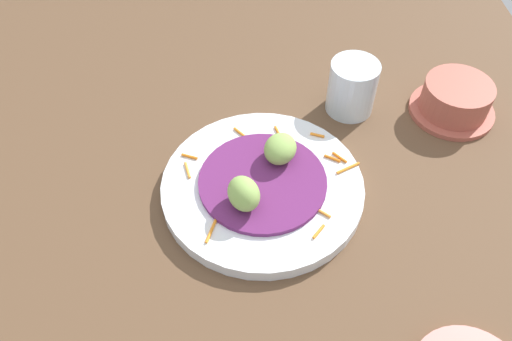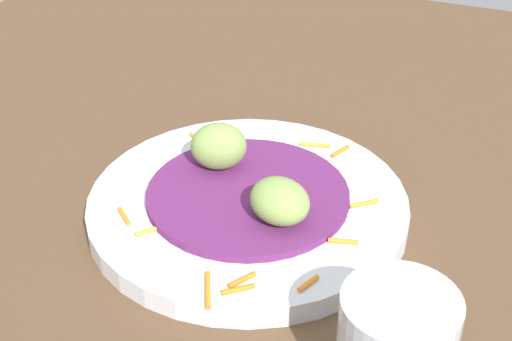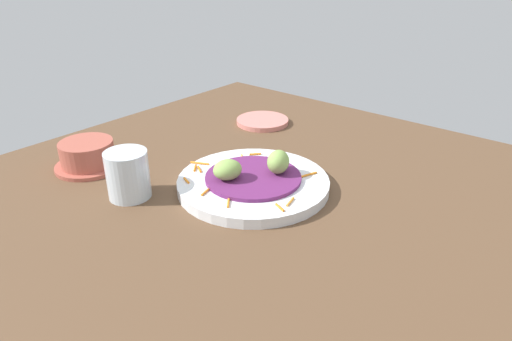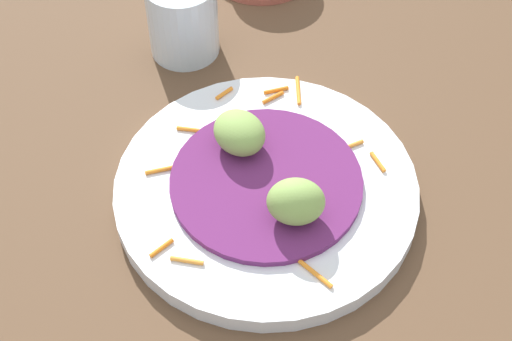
{
  "view_description": "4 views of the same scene",
  "coord_description": "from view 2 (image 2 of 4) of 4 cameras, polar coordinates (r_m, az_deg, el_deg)",
  "views": [
    {
      "loc": [
        -0.1,
        46.36,
        59.12
      ],
      "look_at": [
        -2.78,
        0.8,
        5.41
      ],
      "focal_mm": 36.26,
      "sensor_mm": 36.0,
      "label": 1
    },
    {
      "loc": [
        -53.55,
        -19.1,
        42.41
      ],
      "look_at": [
        -2.24,
        1.58,
        6.06
      ],
      "focal_mm": 53.58,
      "sensor_mm": 36.0,
      "label": 2
    },
    {
      "loc": [
        44.57,
        -55.35,
        42.37
      ],
      "look_at": [
        -4.03,
        3.24,
        4.93
      ],
      "focal_mm": 32.11,
      "sensor_mm": 36.0,
      "label": 3
    },
    {
      "loc": [
        35.43,
        18.41,
        58.65
      ],
      "look_at": [
        -3.25,
        0.93,
        5.78
      ],
      "focal_mm": 53.07,
      "sensor_mm": 36.0,
      "label": 4
    }
  ],
  "objects": [
    {
      "name": "carrot_garnish",
      "position": [
        0.64,
        0.02,
        -3.43
      ],
      "size": [
        25.3,
        20.35,
        0.4
      ],
      "color": "orange",
      "rests_on": "main_plate"
    },
    {
      "name": "main_plate",
      "position": [
        0.67,
        -0.61,
        -2.73
      ],
      "size": [
        27.98,
        27.98,
        1.91
      ],
      "primitive_type": "cylinder",
      "color": "silver",
      "rests_on": "table_surface"
    },
    {
      "name": "guac_scoop_center",
      "position": [
        0.62,
        1.78,
        -2.29
      ],
      "size": [
        6.25,
        6.65,
        3.65
      ],
      "primitive_type": "ellipsoid",
      "rotation": [
        0.0,
        0.0,
        4.28
      ],
      "color": "#84A851",
      "rests_on": "cabbage_bed"
    },
    {
      "name": "guac_scoop_left",
      "position": [
        0.68,
        -2.81,
        1.83
      ],
      "size": [
        5.64,
        6.19,
        4.33
      ],
      "primitive_type": "ellipsoid",
      "rotation": [
        0.0,
        0.0,
        3.53
      ],
      "color": "#84A851",
      "rests_on": "cabbage_bed"
    },
    {
      "name": "cabbage_bed",
      "position": [
        0.66,
        -0.61,
        -1.82
      ],
      "size": [
        17.66,
        17.66,
        0.7
      ],
      "primitive_type": "cylinder",
      "color": "#60235B",
      "rests_on": "main_plate"
    },
    {
      "name": "table_surface",
      "position": [
        0.7,
        1.88,
        -2.78
      ],
      "size": [
        110.0,
        110.0,
        2.0
      ],
      "primitive_type": "cube",
      "color": "brown",
      "rests_on": "ground"
    }
  ]
}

